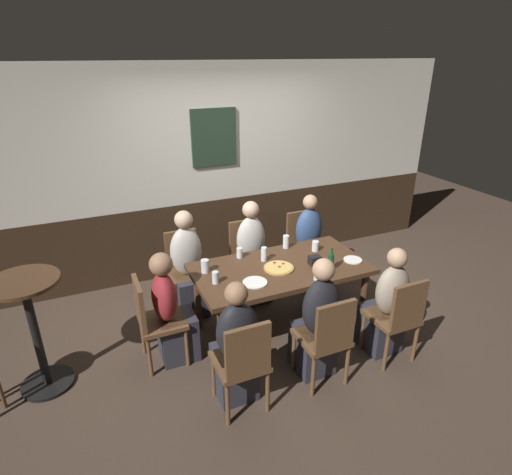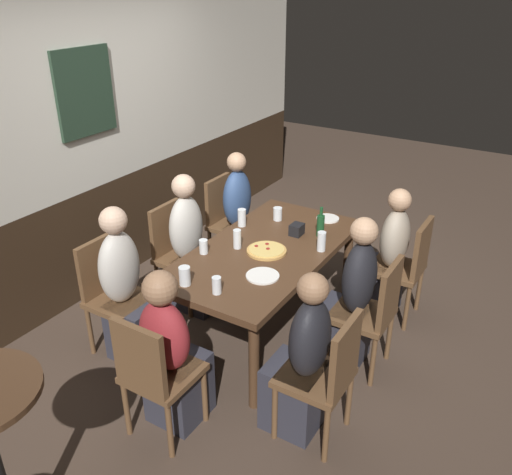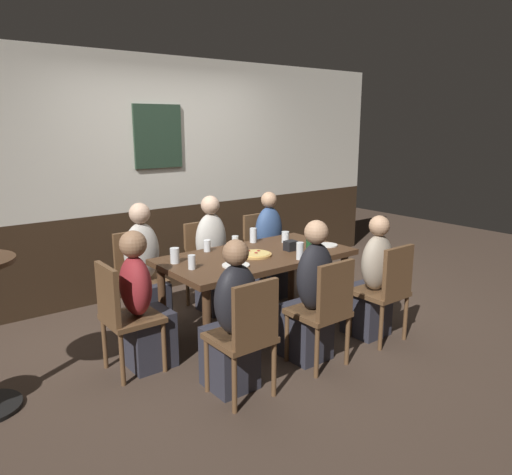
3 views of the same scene
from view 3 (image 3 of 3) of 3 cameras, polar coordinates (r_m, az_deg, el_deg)
The scene contains 29 objects.
ground_plane at distance 4.66m, azimuth 0.03°, elevation -10.75°, with size 12.00×12.00×0.00m, color #423328.
wall_back at distance 5.68m, azimuth -10.33°, elevation 7.03°, with size 6.40×0.13×2.60m.
dining_table at distance 4.43m, azimuth 0.03°, elevation -2.93°, with size 1.73×0.90×0.74m.
chair_mid_near at distance 3.88m, azimuth 7.99°, elevation -8.03°, with size 0.40×0.40×0.88m.
chair_head_west at distance 3.88m, azimuth -15.22°, elevation -8.37°, with size 0.40×0.40×0.88m.
chair_right_far at distance 5.59m, azimuth 0.72°, elevation -1.28°, with size 0.40×0.40×0.88m.
chair_right_near at distance 4.42m, azimuth 14.91°, elevation -5.65°, with size 0.40×0.40×0.88m.
chair_mid_far at distance 5.16m, azimuth -5.89°, elevation -2.56°, with size 0.40×0.40×0.88m.
chair_left_far at distance 4.82m, azimuth -13.57°, elevation -4.00°, with size 0.40×0.40×0.88m.
chair_left_near at distance 3.41m, azimuth -1.13°, elevation -10.95°, with size 0.40×0.40×0.88m.
person_mid_near at distance 3.98m, azimuth 6.31°, elevation -7.47°, with size 0.34×0.37×1.17m.
person_head_west at distance 3.94m, azimuth -13.00°, elevation -8.25°, with size 0.37×0.34×1.11m.
person_right_far at distance 5.47m, azimuth 1.78°, elevation -1.73°, with size 0.34×0.37×1.16m.
person_right_near at distance 4.53m, azimuth 13.24°, elevation -5.52°, with size 0.34×0.37×1.12m.
person_mid_far at distance 5.03m, azimuth -4.91°, elevation -2.93°, with size 0.34×0.37×1.18m.
person_left_far at distance 4.68m, azimuth -12.75°, elevation -4.43°, with size 0.34×0.37×1.19m.
person_left_near at distance 3.54m, azimuth -2.74°, elevation -10.46°, with size 0.34×0.37×1.13m.
pizza at distance 4.36m, azimuth -0.10°, elevation -1.96°, with size 0.30×0.30×0.03m.
pint_glass_amber at distance 4.51m, azimuth -5.69°, elevation -1.05°, with size 0.06×0.06×0.11m.
tumbler_water at distance 3.98m, azimuth -7.46°, elevation -2.93°, with size 0.06×0.06×0.12m.
beer_glass_half at distance 4.83m, azimuth -0.32°, elevation 0.18°, with size 0.07×0.07×0.14m.
beer_glass_tall at distance 4.17m, azimuth -9.40°, elevation -2.20°, with size 0.08×0.08×0.13m.
pint_glass_pale at distance 4.24m, azimuth 5.12°, elevation -1.65°, with size 0.06×0.06×0.15m.
pint_glass_stout at distance 4.48m, azimuth -2.42°, elevation -0.86°, with size 0.06×0.06×0.15m.
highball_clear at distance 4.84m, azimuth 3.42°, elevation -0.00°, with size 0.07×0.07×0.11m.
beer_bottle_green at distance 4.46m, azimuth 6.21°, elevation -0.59°, with size 0.06×0.06×0.24m.
plate_white_large at distance 4.05m, azimuth -2.35°, elevation -3.23°, with size 0.23×0.23×0.01m, color white.
plate_white_small at distance 4.76m, azimuth 8.31°, elevation -0.87°, with size 0.19×0.19×0.01m, color white.
condiment_caddy at distance 4.54m, azimuth 4.04°, elevation -0.95°, with size 0.11×0.09×0.09m, color black.
Camera 3 is at (-2.62, -3.36, 1.89)m, focal length 34.48 mm.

